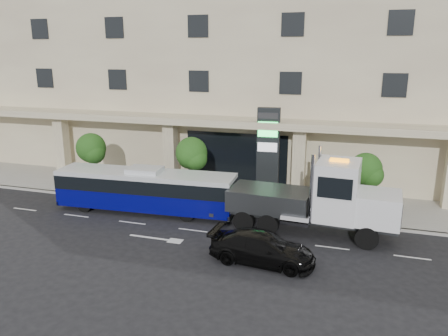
# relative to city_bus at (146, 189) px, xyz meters

# --- Properties ---
(ground) EXTENTS (120.00, 120.00, 0.00)m
(ground) POSITION_rel_city_bus_xyz_m (4.06, -0.57, -1.52)
(ground) COLOR black
(ground) RESTS_ON ground
(sidewalk) EXTENTS (120.00, 6.00, 0.15)m
(sidewalk) POSITION_rel_city_bus_xyz_m (4.06, 4.43, -1.44)
(sidewalk) COLOR gray
(sidewalk) RESTS_ON ground
(curb) EXTENTS (120.00, 0.30, 0.15)m
(curb) POSITION_rel_city_bus_xyz_m (4.06, 1.43, -1.44)
(curb) COLOR gray
(curb) RESTS_ON ground
(convention_center) EXTENTS (60.00, 17.60, 20.00)m
(convention_center) POSITION_rel_city_bus_xyz_m (4.06, 14.86, 8.46)
(convention_center) COLOR tan
(convention_center) RESTS_ON ground
(tree_left) EXTENTS (2.27, 2.20, 4.22)m
(tree_left) POSITION_rel_city_bus_xyz_m (-5.91, 3.02, 1.59)
(tree_left) COLOR #422B19
(tree_left) RESTS_ON sidewalk
(tree_mid) EXTENTS (2.28, 2.20, 4.38)m
(tree_mid) POSITION_rel_city_bus_xyz_m (2.09, 3.02, 1.74)
(tree_mid) COLOR #422B19
(tree_mid) RESTS_ON sidewalk
(tree_right) EXTENTS (2.10, 2.00, 4.04)m
(tree_right) POSITION_rel_city_bus_xyz_m (13.59, 3.02, 1.52)
(tree_right) COLOR #422B19
(tree_right) RESTS_ON sidewalk
(city_bus) EXTENTS (11.89, 3.16, 2.98)m
(city_bus) POSITION_rel_city_bus_xyz_m (0.00, 0.00, 0.00)
(city_bus) COLOR black
(city_bus) RESTS_ON ground
(tow_truck) EXTENTS (10.89, 3.23, 4.95)m
(tow_truck) POSITION_rel_city_bus_xyz_m (11.11, -0.34, 0.52)
(tow_truck) COLOR #2D3033
(tow_truck) RESTS_ON ground
(black_sedan) EXTENTS (5.41, 2.52, 1.53)m
(black_sedan) POSITION_rel_city_bus_xyz_m (8.81, -4.82, -0.75)
(black_sedan) COLOR black
(black_sedan) RESTS_ON ground
(signage_pylon) EXTENTS (1.61, 0.71, 6.30)m
(signage_pylon) POSITION_rel_city_bus_xyz_m (6.96, 5.32, 1.83)
(signage_pylon) COLOR black
(signage_pylon) RESTS_ON sidewalk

